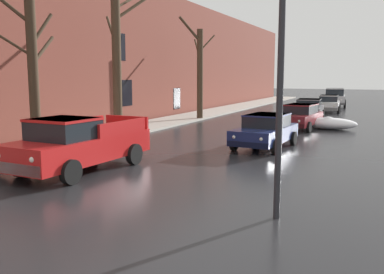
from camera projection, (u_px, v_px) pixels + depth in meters
left_sidewalk_slab at (129, 130)px, 23.61m from camera, size 2.93×80.00×0.12m
brick_townhouse_facade at (97, 51)px, 23.79m from camera, size 0.63×80.00×8.87m
snow_bank_along_left_kerb at (330, 123)px, 24.19m from camera, size 2.97×1.38×0.73m
snow_bank_mid_block_left at (95, 139)px, 18.56m from camera, size 2.93×1.25×0.72m
bare_tree_second_along_sidewalk at (32, 64)px, 15.41m from camera, size 2.14×2.51×6.53m
bare_tree_mid_block at (117, 61)px, 20.15m from camera, size 2.06×2.23×7.15m
bare_tree_far_down_block at (199, 71)px, 29.05m from camera, size 1.61×2.80×6.92m
pickup_truck_red_approaching_near_lane at (78, 144)px, 13.50m from camera, size 2.39×5.26×1.76m
sedan_darkblue_parked_kerbside_close at (266, 130)px, 17.96m from camera, size 2.14×4.29×1.42m
sedan_maroon_parked_kerbside_mid at (300, 116)px, 24.29m from camera, size 2.20×4.42×1.42m
sedan_grey_parked_far_down_block at (309, 109)px, 29.64m from camera, size 2.19×4.37×1.42m
sedan_white_queued_behind_truck at (329, 103)px, 35.54m from camera, size 2.06×4.24×1.42m
suv_silver_at_far_intersection at (335, 97)px, 41.23m from camera, size 2.39×4.55×1.82m
street_lamp_post at (280, 78)px, 8.70m from camera, size 0.44×0.24×5.29m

